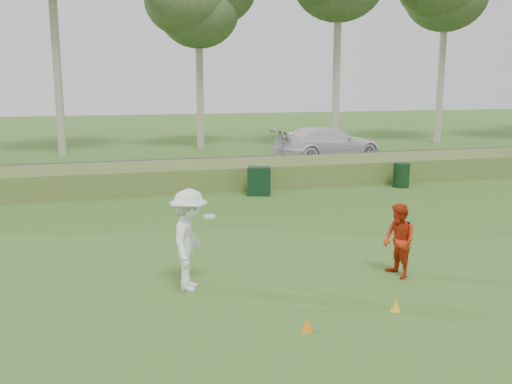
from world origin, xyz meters
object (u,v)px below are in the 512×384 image
object	(u,v)px
car_right	(328,143)
trash_bin	(401,175)
cone_yellow	(396,305)
cone_orange	(307,325)
utility_cabinet	(259,181)
player_white	(189,240)
player_red	(399,241)

from	to	relation	value
car_right	trash_bin	bearing A→B (deg)	169.37
trash_bin	car_right	bearing A→B (deg)	89.80
cone_yellow	trash_bin	world-z (taller)	trash_bin
cone_yellow	trash_bin	distance (m)	12.69
trash_bin	car_right	distance (m)	7.78
trash_bin	cone_orange	bearing A→B (deg)	-125.36
cone_orange	cone_yellow	size ratio (longest dim) A/B	1.07
utility_cabinet	trash_bin	world-z (taller)	utility_cabinet
player_white	cone_orange	size ratio (longest dim) A/B	9.17
trash_bin	cone_yellow	bearing A→B (deg)	-119.49
trash_bin	utility_cabinet	bearing A→B (deg)	-179.09
player_white	cone_yellow	xyz separation A→B (m)	(3.48, -2.12, -0.93)
player_white	utility_cabinet	world-z (taller)	player_white
cone_yellow	player_white	bearing A→B (deg)	148.62
player_red	utility_cabinet	size ratio (longest dim) A/B	1.53
player_white	cone_orange	bearing A→B (deg)	-127.87
cone_orange	trash_bin	world-z (taller)	trash_bin
cone_orange	utility_cabinet	xyz separation A→B (m)	(2.27, 11.34, 0.41)
cone_orange	car_right	xyz separation A→B (m)	(8.14, 19.20, 0.80)
utility_cabinet	player_red	bearing A→B (deg)	-68.71
cone_yellow	car_right	xyz separation A→B (m)	(6.27, 18.80, 0.81)
player_red	trash_bin	size ratio (longest dim) A/B	1.66
car_right	player_white	bearing A→B (deg)	139.26
utility_cabinet	trash_bin	xyz separation A→B (m)	(5.85, 0.09, -0.04)
cone_yellow	car_right	bearing A→B (deg)	71.56
car_right	cone_yellow	bearing A→B (deg)	151.14
utility_cabinet	trash_bin	bearing A→B (deg)	18.72
player_red	trash_bin	xyz separation A→B (m)	(5.29, 9.36, -0.32)
car_right	player_red	bearing A→B (deg)	152.33
cone_orange	trash_bin	distance (m)	14.03
cone_orange	player_red	bearing A→B (deg)	36.23
cone_yellow	car_right	size ratio (longest dim) A/B	0.04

